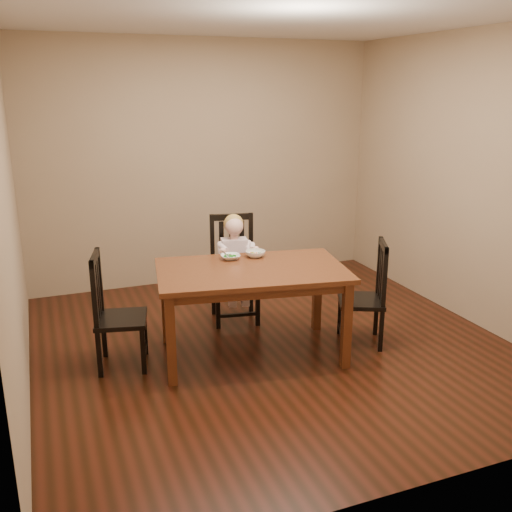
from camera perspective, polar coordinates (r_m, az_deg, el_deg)
name	(u,v)px	position (r m, az deg, el deg)	size (l,w,h in m)	color
room	(274,194)	(4.66, 1.82, 6.23)	(4.01, 4.01, 2.71)	#3A160C
dining_table	(252,279)	(4.67, -0.45, -2.27)	(1.66, 1.16, 0.76)	#532913
chair_child	(234,270)	(5.49, -2.22, -1.45)	(0.51, 0.49, 1.02)	black
chair_left	(115,313)	(4.69, -13.95, -5.58)	(0.47, 0.49, 0.95)	black
chair_right	(367,295)	(5.06, 11.01, -3.88)	(0.52, 0.52, 0.93)	black
toddler	(235,258)	(5.40, -2.16, -0.18)	(0.32, 0.40, 0.55)	silver
bowl_peas	(230,257)	(4.89, -2.57, -0.09)	(0.17, 0.17, 0.04)	white
bowl_veg	(255,254)	(4.95, -0.06, 0.22)	(0.17, 0.17, 0.05)	white
fork	(226,255)	(4.85, -3.00, 0.08)	(0.05, 0.11, 0.04)	silver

